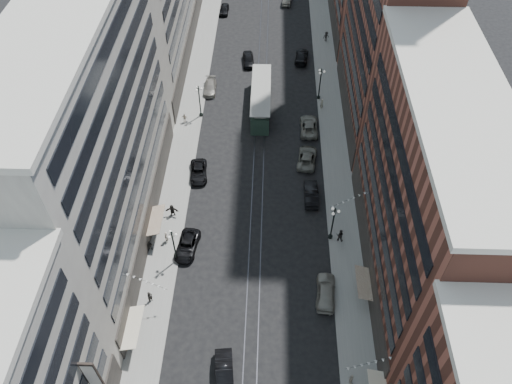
# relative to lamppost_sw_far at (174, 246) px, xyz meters

# --- Properties ---
(ground) EXTENTS (220.00, 220.00, 0.00)m
(ground) POSITION_rel_lamppost_sw_far_xyz_m (9.20, 32.00, -3.10)
(ground) COLOR black
(ground) RESTS_ON ground
(sidewalk_west) EXTENTS (4.00, 180.00, 0.15)m
(sidewalk_west) POSITION_rel_lamppost_sw_far_xyz_m (-1.80, 42.00, -3.02)
(sidewalk_west) COLOR gray
(sidewalk_west) RESTS_ON ground
(sidewalk_east) EXTENTS (4.00, 180.00, 0.15)m
(sidewalk_east) POSITION_rel_lamppost_sw_far_xyz_m (20.20, 42.00, -3.02)
(sidewalk_east) COLOR gray
(sidewalk_east) RESTS_ON ground
(rail_west) EXTENTS (0.12, 180.00, 0.02)m
(rail_west) POSITION_rel_lamppost_sw_far_xyz_m (8.50, 42.00, -3.09)
(rail_west) COLOR #2D2D33
(rail_west) RESTS_ON ground
(rail_east) EXTENTS (0.12, 180.00, 0.02)m
(rail_east) POSITION_rel_lamppost_sw_far_xyz_m (9.90, 42.00, -3.09)
(rail_east) COLOR #2D2D33
(rail_east) RESTS_ON ground
(building_west_mid) EXTENTS (8.00, 36.00, 28.00)m
(building_west_mid) POSITION_rel_lamppost_sw_far_xyz_m (-7.80, 5.00, 10.90)
(building_west_mid) COLOR #A6A293
(building_west_mid) RESTS_ON ground
(building_east_mid) EXTENTS (8.00, 30.00, 24.00)m
(building_east_mid) POSITION_rel_lamppost_sw_far_xyz_m (26.20, -0.00, 8.90)
(building_east_mid) COLOR brown
(building_east_mid) RESTS_ON ground
(lamppost_sw_far) EXTENTS (1.03, 1.14, 5.52)m
(lamppost_sw_far) POSITION_rel_lamppost_sw_far_xyz_m (0.00, 0.00, 0.00)
(lamppost_sw_far) COLOR black
(lamppost_sw_far) RESTS_ON sidewalk_west
(lamppost_sw_mid) EXTENTS (1.03, 1.14, 5.52)m
(lamppost_sw_mid) POSITION_rel_lamppost_sw_far_xyz_m (0.00, 27.00, 0.00)
(lamppost_sw_mid) COLOR black
(lamppost_sw_mid) RESTS_ON sidewalk_west
(lamppost_se_far) EXTENTS (1.03, 1.14, 5.52)m
(lamppost_se_far) POSITION_rel_lamppost_sw_far_xyz_m (18.40, 4.00, 0.00)
(lamppost_se_far) COLOR black
(lamppost_se_far) RESTS_ON sidewalk_east
(lamppost_se_mid) EXTENTS (1.03, 1.14, 5.52)m
(lamppost_se_mid) POSITION_rel_lamppost_sw_far_xyz_m (18.40, 32.00, 0.00)
(lamppost_se_mid) COLOR black
(lamppost_se_mid) RESTS_ON sidewalk_east
(streetcar) EXTENTS (2.95, 13.31, 3.68)m
(streetcar) POSITION_rel_lamppost_sw_far_xyz_m (9.20, 29.27, -1.40)
(streetcar) COLOR #273E31
(streetcar) RESTS_ON ground
(car_2) EXTENTS (3.00, 5.35, 1.41)m
(car_2) POSITION_rel_lamppost_sw_far_xyz_m (1.04, 1.77, -2.39)
(car_2) COLOR black
(car_2) RESTS_ON ground
(car_4) EXTENTS (2.51, 5.35, 1.77)m
(car_4) POSITION_rel_lamppost_sw_far_xyz_m (17.30, -4.13, -2.21)
(car_4) COLOR gray
(car_4) RESTS_ON ground
(car_5) EXTENTS (2.32, 5.18, 1.65)m
(car_5) POSITION_rel_lamppost_sw_far_xyz_m (6.68, -13.69, -2.27)
(car_5) COLOR black
(car_5) RESTS_ON ground
(pedestrian_2) EXTENTS (0.86, 0.63, 1.58)m
(pedestrian_2) POSITION_rel_lamppost_sw_far_xyz_m (-3.30, 1.38, -2.16)
(pedestrian_2) COLOR black
(pedestrian_2) RESTS_ON sidewalk_west
(pedestrian_4) EXTENTS (0.71, 0.97, 1.51)m
(pedestrian_4) POSITION_rel_lamppost_sw_far_xyz_m (19.16, -13.92, -2.19)
(pedestrian_4) COLOR #BFB39E
(pedestrian_4) RESTS_ON sidewalk_east
(car_7) EXTENTS (2.75, 5.10, 1.36)m
(car_7) POSITION_rel_lamppost_sw_far_xyz_m (1.04, 14.23, -2.42)
(car_7) COLOR black
(car_7) RESTS_ON ground
(car_8) EXTENTS (2.03, 4.83, 1.39)m
(car_8) POSITION_rel_lamppost_sw_far_xyz_m (0.80, 33.54, -2.40)
(car_8) COLOR gray
(car_8) RESTS_ON ground
(car_9) EXTENTS (1.83, 4.23, 1.42)m
(car_9) POSITION_rel_lamppost_sw_far_xyz_m (1.19, 59.27, -2.39)
(car_9) COLOR black
(car_9) RESTS_ON ground
(car_10) EXTENTS (1.75, 5.00, 1.65)m
(car_10) POSITION_rel_lamppost_sw_far_xyz_m (16.28, 10.59, -2.27)
(car_10) COLOR black
(car_10) RESTS_ON ground
(car_11) EXTENTS (2.60, 5.57, 1.54)m
(car_11) POSITION_rel_lamppost_sw_far_xyz_m (16.53, 24.26, -2.33)
(car_11) COLOR slate
(car_11) RESTS_ON ground
(car_12) EXTENTS (2.77, 5.54, 1.55)m
(car_12) POSITION_rel_lamppost_sw_far_xyz_m (16.00, 42.98, -2.32)
(car_12) COLOR black
(car_12) RESTS_ON ground
(car_13) EXTENTS (2.38, 4.85, 1.59)m
(car_13) POSITION_rel_lamppost_sw_far_xyz_m (6.73, 41.69, -2.30)
(car_13) COLOR black
(car_13) RESTS_ON ground
(car_14) EXTENTS (2.14, 4.73, 1.50)m
(car_14) POSITION_rel_lamppost_sw_far_xyz_m (13.70, 63.57, -2.34)
(car_14) COLOR #66655A
(car_14) RESTS_ON ground
(pedestrian_5) EXTENTS (1.67, 0.52, 1.78)m
(pedestrian_5) POSITION_rel_lamppost_sw_far_xyz_m (-1.48, 6.98, -2.05)
(pedestrian_5) COLOR black
(pedestrian_5) RESTS_ON sidewalk_west
(pedestrian_6) EXTENTS (0.93, 0.47, 1.55)m
(pedestrian_6) POSITION_rel_lamppost_sw_far_xyz_m (-2.27, 25.38, -2.17)
(pedestrian_6) COLOR #C0B39F
(pedestrian_6) RESTS_ON sidewalk_west
(pedestrian_7) EXTENTS (1.01, 0.74, 1.87)m
(pedestrian_7) POSITION_rel_lamppost_sw_far_xyz_m (19.47, 3.65, -2.01)
(pedestrian_7) COLOR black
(pedestrian_7) RESTS_ON sidewalk_east
(pedestrian_8) EXTENTS (0.75, 0.75, 1.76)m
(pedestrian_8) POSITION_rel_lamppost_sw_far_xyz_m (18.70, 29.34, -2.07)
(pedestrian_8) COLOR #AFA891
(pedestrian_8) RESTS_ON sidewalk_east
(pedestrian_9) EXTENTS (1.27, 0.84, 1.82)m
(pedestrian_9) POSITION_rel_lamppost_sw_far_xyz_m (20.65, 49.23, -2.04)
(pedestrian_9) COLOR black
(pedestrian_9) RESTS_ON sidewalk_east
(car_extra_0) EXTENTS (3.19, 5.66, 1.49)m
(car_extra_0) POSITION_rel_lamppost_sw_far_xyz_m (16.00, 17.45, -2.35)
(car_extra_0) COLOR #67675C
(car_extra_0) RESTS_ON ground
(pedestrian_extra_0) EXTENTS (0.70, 0.72, 1.67)m
(pedestrian_extra_0) POSITION_rel_lamppost_sw_far_xyz_m (-2.13, -5.49, -2.11)
(pedestrian_extra_0) COLOR black
(pedestrian_extra_0) RESTS_ON sidewalk_west
(pedestrian_extra_1) EXTENTS (0.64, 0.75, 1.73)m
(pedestrian_extra_1) POSITION_rel_lamppost_sw_far_xyz_m (-1.59, 2.72, -2.08)
(pedestrian_extra_1) COLOR #B6A997
(pedestrian_extra_1) RESTS_ON sidewalk_west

